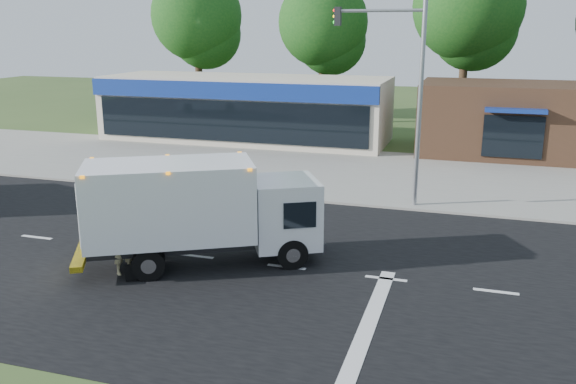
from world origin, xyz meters
The scene contains 11 objects.
ground centered at (0.00, 0.00, 0.00)m, with size 120.00×120.00×0.00m, color #385123.
road_asphalt centered at (0.00, 0.00, 0.00)m, with size 60.00×14.00×0.02m, color black.
sidewalk centered at (0.00, 8.20, 0.06)m, with size 60.00×2.40×0.12m, color gray.
parking_apron centered at (0.00, 14.00, 0.01)m, with size 60.00×9.00×0.02m, color gray.
lane_markings centered at (1.35, -1.35, 0.02)m, with size 55.20×7.00×0.01m.
ems_box_truck centered at (-2.63, -0.53, 1.85)m, with size 7.40×5.40×3.20m.
emergency_worker centered at (-4.39, -1.86, 0.97)m, with size 0.77×0.81×1.98m.
retail_strip_mall centered at (-9.00, 19.93, 2.01)m, with size 18.00×6.20×4.00m.
brown_storefront centered at (7.00, 19.98, 2.00)m, with size 10.00×6.70×4.00m.
traffic_signal_pole centered at (2.35, 7.60, 4.92)m, with size 3.51×0.25×8.00m.
background_trees centered at (-0.85, 28.16, 7.38)m, with size 36.77×7.39×12.10m.
Camera 1 is at (5.12, -16.33, 6.99)m, focal length 38.00 mm.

